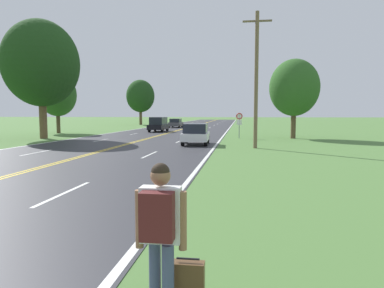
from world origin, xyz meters
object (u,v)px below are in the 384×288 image
(hitchhiker_person, at_px, (160,223))
(traffic_sign, at_px, (239,119))
(car_black_van_mid_near, at_px, (158,124))
(suitcase, at_px, (188,284))
(tree_right_cluster, at_px, (294,88))
(car_dark_grey_sedan_mid_far, at_px, (176,123))
(car_white_hatchback_approaching, at_px, (196,133))
(tree_mid_treeline, at_px, (41,64))
(tree_left_verge, at_px, (57,95))
(tree_behind_sign, at_px, (140,96))

(hitchhiker_person, distance_m, traffic_sign, 27.27)
(car_black_van_mid_near, bearing_deg, suitcase, -165.32)
(tree_right_cluster, height_order, car_dark_grey_sedan_mid_far, tree_right_cluster)
(tree_right_cluster, relative_size, car_white_hatchback_approaching, 1.95)
(car_white_hatchback_approaching, distance_m, car_black_van_mid_near, 17.67)
(suitcase, bearing_deg, tree_mid_treeline, 33.82)
(tree_right_cluster, bearing_deg, car_white_hatchback_approaching, -136.66)
(tree_left_verge, bearing_deg, hitchhiker_person, -59.01)
(hitchhiker_person, xyz_separation_m, tree_left_verge, (-19.42, 32.33, 3.23))
(tree_left_verge, height_order, tree_right_cluster, tree_right_cluster)
(traffic_sign, xyz_separation_m, car_white_hatchback_approaching, (-3.02, -6.80, -0.89))
(tree_left_verge, relative_size, car_black_van_mid_near, 1.57)
(tree_right_cluster, bearing_deg, hitchhiker_person, -101.14)
(tree_mid_treeline, xyz_separation_m, tree_right_cluster, (21.91, 3.23, -2.08))
(hitchhiker_person, xyz_separation_m, car_white_hatchback_approaching, (-2.30, 20.45, -0.23))
(suitcase, distance_m, tree_mid_treeline, 30.21)
(suitcase, relative_size, traffic_sign, 0.26)
(car_white_hatchback_approaching, xyz_separation_m, car_dark_grey_sedan_mid_far, (-6.93, 28.69, -0.09))
(traffic_sign, distance_m, tree_mid_treeline, 18.03)
(car_white_hatchback_approaching, relative_size, car_black_van_mid_near, 0.84)
(suitcase, xyz_separation_m, tree_mid_treeline, (-16.72, 24.37, 6.27))
(tree_left_verge, bearing_deg, car_black_van_mid_near, 23.24)
(car_dark_grey_sedan_mid_far, bearing_deg, tree_right_cluster, -145.12)
(traffic_sign, xyz_separation_m, tree_mid_treeline, (-17.16, -2.70, 4.84))
(tree_right_cluster, bearing_deg, car_dark_grey_sedan_mid_far, 124.54)
(tree_behind_sign, bearing_deg, tree_left_verge, -91.87)
(tree_right_cluster, relative_size, car_black_van_mid_near, 1.64)
(tree_left_verge, relative_size, tree_behind_sign, 0.77)
(tree_right_cluster, height_order, car_black_van_mid_near, tree_right_cluster)
(traffic_sign, distance_m, car_black_van_mid_near, 13.64)
(tree_left_verge, xyz_separation_m, car_white_hatchback_approaching, (17.11, -11.88, -3.46))
(tree_mid_treeline, xyz_separation_m, car_black_van_mid_near, (7.45, 12.25, -5.61))
(tree_behind_sign, bearing_deg, traffic_sign, -60.47)
(tree_right_cluster, bearing_deg, tree_behind_sign, 125.68)
(tree_behind_sign, distance_m, tree_right_cluster, 41.07)
(traffic_sign, xyz_separation_m, tree_left_verge, (-20.13, 5.08, 2.57))
(tree_left_verge, distance_m, car_dark_grey_sedan_mid_far, 19.97)
(tree_behind_sign, xyz_separation_m, car_black_van_mid_near, (9.48, -24.33, -4.62))
(hitchhiker_person, bearing_deg, tree_right_cluster, -11.77)
(car_black_van_mid_near, bearing_deg, car_white_hatchback_approaching, -157.27)
(tree_behind_sign, distance_m, car_black_van_mid_near, 26.52)
(suitcase, bearing_deg, car_dark_grey_sedan_mid_far, 10.36)
(tree_behind_sign, bearing_deg, car_black_van_mid_near, -68.71)
(tree_behind_sign, bearing_deg, car_dark_grey_sedan_mid_far, -52.38)
(suitcase, height_order, tree_mid_treeline, tree_mid_treeline)
(suitcase, distance_m, tree_left_verge, 37.91)
(hitchhiker_person, xyz_separation_m, tree_right_cluster, (5.47, 27.78, 3.43))
(hitchhiker_person, bearing_deg, tree_left_verge, 30.35)
(suitcase, distance_m, traffic_sign, 27.11)
(suitcase, height_order, tree_right_cluster, tree_right_cluster)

